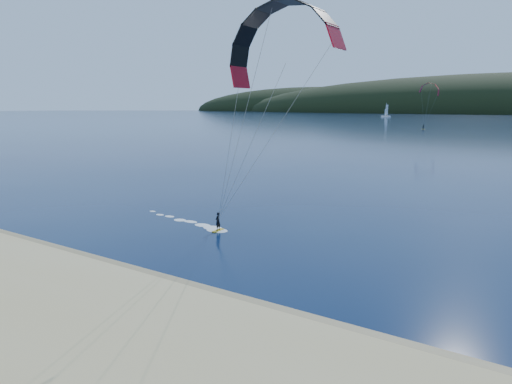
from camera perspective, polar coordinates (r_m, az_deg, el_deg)
ground at (r=25.59m, az=-19.65°, el=-13.83°), size 1800.00×1800.00×0.00m
wet_sand at (r=28.23m, az=-12.26°, el=-10.96°), size 220.00×2.50×0.10m
kitesurfer_near at (r=29.10m, az=3.00°, el=14.64°), size 23.53×7.39×16.35m
kitesurfer_far at (r=211.72m, az=20.73°, el=11.44°), size 8.56×8.65×18.61m
sailboat at (r=439.43m, az=15.87°, el=9.07°), size 9.41×6.39×13.16m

